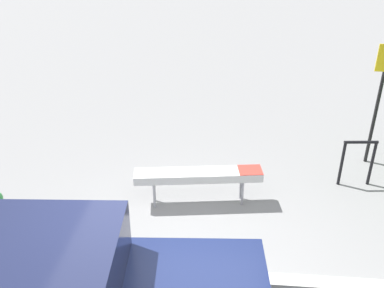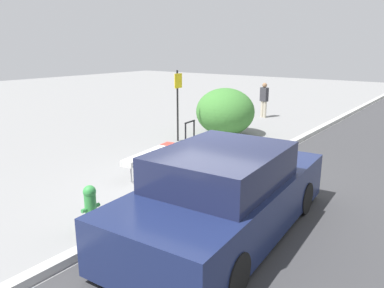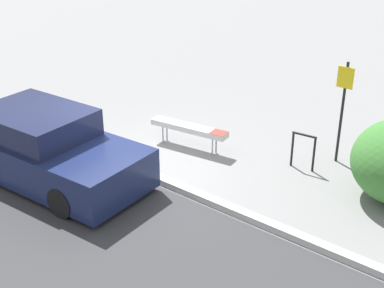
{
  "view_description": "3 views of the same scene",
  "coord_description": "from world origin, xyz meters",
  "views": [
    {
      "loc": [
        0.6,
        -3.88,
        3.97
      ],
      "look_at": [
        0.09,
        1.97,
        0.89
      ],
      "focal_mm": 40.0,
      "sensor_mm": 36.0,
      "label": 1
    },
    {
      "loc": [
        -6.14,
        -4.31,
        3.02
      ],
      "look_at": [
        0.18,
        0.4,
        0.97
      ],
      "focal_mm": 35.0,
      "sensor_mm": 36.0,
      "label": 2
    },
    {
      "loc": [
        7.51,
        -7.13,
        5.48
      ],
      "look_at": [
        1.39,
        0.34,
        0.93
      ],
      "focal_mm": 50.0,
      "sensor_mm": 36.0,
      "label": 3
    }
  ],
  "objects": [
    {
      "name": "parked_car_near",
      "position": [
        -1.25,
        -1.34,
        0.67
      ],
      "size": [
        4.75,
        2.19,
        1.49
      ],
      "rotation": [
        0.0,
        0.0,
        0.07
      ],
      "color": "black",
      "rests_on": "ground_plane"
    },
    {
      "name": "bench",
      "position": [
        0.22,
        1.67,
        0.5
      ],
      "size": [
        1.98,
        0.58,
        0.58
      ],
      "rotation": [
        0.0,
        0.0,
        0.14
      ],
      "color": "#99999E",
      "rests_on": "ground_plane"
    },
    {
      "name": "ground_plane",
      "position": [
        0.0,
        0.0,
        0.0
      ],
      "size": [
        60.0,
        60.0,
        0.0
      ],
      "primitive_type": "plane",
      "color": "gray"
    },
    {
      "name": "curb",
      "position": [
        0.0,
        0.0,
        0.07
      ],
      "size": [
        60.0,
        0.2,
        0.13
      ],
      "color": "#B7B7B2",
      "rests_on": "ground_plane"
    },
    {
      "name": "bike_rack",
      "position": [
        2.79,
        2.43,
        0.5
      ],
      "size": [
        0.55,
        0.1,
        0.83
      ],
      "rotation": [
        0.0,
        0.0,
        0.1
      ],
      "color": "black",
      "rests_on": "ground_plane"
    },
    {
      "name": "fire_hydrant",
      "position": [
        -2.45,
        0.6,
        0.41
      ],
      "size": [
        0.36,
        0.22,
        0.77
      ],
      "color": "#338C3F",
      "rests_on": "ground_plane"
    },
    {
      "name": "sign_post",
      "position": [
        3.21,
        3.23,
        1.38
      ],
      "size": [
        0.36,
        0.08,
        2.3
      ],
      "color": "black",
      "rests_on": "ground_plane"
    }
  ]
}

